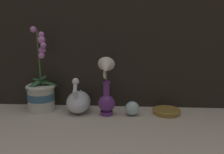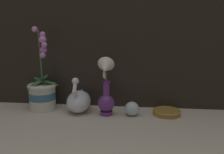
{
  "view_description": "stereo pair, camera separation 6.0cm",
  "coord_description": "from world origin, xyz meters",
  "px_view_note": "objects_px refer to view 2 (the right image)",
  "views": [
    {
      "loc": [
        0.12,
        -1.14,
        0.44
      ],
      "look_at": [
        0.04,
        0.11,
        0.18
      ],
      "focal_mm": 42.0,
      "sensor_mm": 36.0,
      "label": 1
    },
    {
      "loc": [
        0.18,
        -1.14,
        0.44
      ],
      "look_at": [
        0.04,
        0.11,
        0.18
      ],
      "focal_mm": 42.0,
      "sensor_mm": 36.0,
      "label": 2
    }
  ],
  "objects_px": {
    "orchid_potted_plant": "(42,92)",
    "amber_dish": "(167,112)",
    "swan_figurine": "(79,100)",
    "blue_vase": "(106,91)",
    "glass_sphere": "(132,109)"
  },
  "relations": [
    {
      "from": "glass_sphere",
      "to": "orchid_potted_plant",
      "type": "bearing_deg",
      "value": 174.35
    },
    {
      "from": "blue_vase",
      "to": "glass_sphere",
      "type": "xyz_separation_m",
      "value": [
        0.13,
        0.01,
        -0.09
      ]
    },
    {
      "from": "blue_vase",
      "to": "orchid_potted_plant",
      "type": "bearing_deg",
      "value": 170.36
    },
    {
      "from": "orchid_potted_plant",
      "to": "swan_figurine",
      "type": "xyz_separation_m",
      "value": [
        0.2,
        -0.02,
        -0.03
      ]
    },
    {
      "from": "blue_vase",
      "to": "swan_figurine",
      "type": "bearing_deg",
      "value": 164.06
    },
    {
      "from": "swan_figurine",
      "to": "amber_dish",
      "type": "distance_m",
      "value": 0.44
    },
    {
      "from": "swan_figurine",
      "to": "blue_vase",
      "type": "bearing_deg",
      "value": -15.94
    },
    {
      "from": "orchid_potted_plant",
      "to": "glass_sphere",
      "type": "xyz_separation_m",
      "value": [
        0.47,
        -0.05,
        -0.06
      ]
    },
    {
      "from": "swan_figurine",
      "to": "blue_vase",
      "type": "distance_m",
      "value": 0.16
    },
    {
      "from": "orchid_potted_plant",
      "to": "amber_dish",
      "type": "height_order",
      "value": "orchid_potted_plant"
    },
    {
      "from": "orchid_potted_plant",
      "to": "blue_vase",
      "type": "xyz_separation_m",
      "value": [
        0.34,
        -0.06,
        0.03
      ]
    },
    {
      "from": "glass_sphere",
      "to": "amber_dish",
      "type": "bearing_deg",
      "value": 9.63
    },
    {
      "from": "swan_figurine",
      "to": "amber_dish",
      "type": "xyz_separation_m",
      "value": [
        0.44,
        -0.0,
        -0.04
      ]
    },
    {
      "from": "swan_figurine",
      "to": "blue_vase",
      "type": "relative_size",
      "value": 0.68
    },
    {
      "from": "orchid_potted_plant",
      "to": "amber_dish",
      "type": "xyz_separation_m",
      "value": [
        0.64,
        -0.02,
        -0.08
      ]
    }
  ]
}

